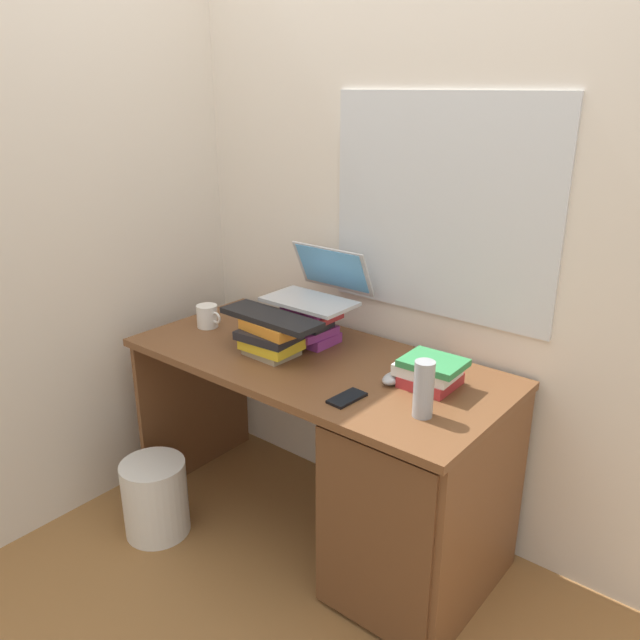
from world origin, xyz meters
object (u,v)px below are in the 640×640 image
(book_stack_keyboard_riser, at_px, (272,337))
(keyboard, at_px, (271,317))
(computer_mouse, at_px, (393,378))
(mug, at_px, (208,316))
(water_bottle, at_px, (424,389))
(wastebasket, at_px, (155,498))
(cell_phone, at_px, (347,398))
(book_stack_tall, at_px, (308,323))
(desk, at_px, (391,476))
(book_stack_side, at_px, (430,372))
(laptop, at_px, (319,287))

(book_stack_keyboard_riser, relative_size, keyboard, 0.60)
(computer_mouse, xyz_separation_m, mug, (-0.91, -0.04, 0.03))
(water_bottle, distance_m, wastebasket, 1.27)
(mug, relative_size, cell_phone, 0.93)
(wastebasket, bearing_deg, book_stack_keyboard_riser, 47.28)
(book_stack_tall, bearing_deg, computer_mouse, -12.44)
(desk, height_order, book_stack_side, book_stack_side)
(book_stack_keyboard_riser, xyz_separation_m, mug, (-0.41, 0.05, -0.02))
(book_stack_side, bearing_deg, water_bottle, -65.72)
(book_stack_keyboard_riser, distance_m, keyboard, 0.08)
(mug, xyz_separation_m, wastebasket, (0.08, -0.40, -0.65))
(book_stack_side, xyz_separation_m, cell_phone, (-0.16, -0.26, -0.05))
(water_bottle, bearing_deg, mug, 174.75)
(book_stack_tall, bearing_deg, cell_phone, -35.82)
(desk, height_order, book_stack_tall, book_stack_tall)
(book_stack_tall, relative_size, water_bottle, 1.26)
(book_stack_keyboard_riser, height_order, computer_mouse, book_stack_keyboard_riser)
(keyboard, bearing_deg, computer_mouse, 10.62)
(book_stack_tall, bearing_deg, laptop, 86.14)
(laptop, height_order, cell_phone, laptop)
(book_stack_tall, distance_m, water_bottle, 0.71)
(laptop, relative_size, water_bottle, 1.93)
(desk, relative_size, mug, 11.57)
(book_stack_keyboard_riser, bearing_deg, wastebasket, -132.72)
(book_stack_side, xyz_separation_m, water_bottle, (0.09, -0.20, 0.04))
(wastebasket, bearing_deg, laptop, 59.18)
(book_stack_keyboard_riser, relative_size, computer_mouse, 2.42)
(mug, distance_m, water_bottle, 1.11)
(desk, xyz_separation_m, computer_mouse, (-0.03, 0.04, 0.36))
(book_stack_tall, relative_size, cell_phone, 1.70)
(book_stack_keyboard_riser, height_order, wastebasket, book_stack_keyboard_riser)
(book_stack_side, bearing_deg, desk, -128.04)
(book_stack_keyboard_riser, xyz_separation_m, water_bottle, (0.69, -0.06, 0.02))
(book_stack_side, distance_m, keyboard, 0.63)
(book_stack_tall, xyz_separation_m, keyboard, (-0.03, -0.18, 0.07))
(water_bottle, bearing_deg, computer_mouse, 144.92)
(laptop, bearing_deg, keyboard, -98.04)
(book_stack_keyboard_riser, relative_size, book_stack_side, 1.10)
(mug, xyz_separation_m, water_bottle, (1.11, -0.10, 0.04))
(mug, bearing_deg, cell_phone, -10.68)
(desk, bearing_deg, book_stack_side, 51.96)
(computer_mouse, distance_m, mug, 0.91)
(wastebasket, bearing_deg, desk, 25.22)
(laptop, bearing_deg, book_stack_side, -10.49)
(computer_mouse, bearing_deg, cell_phone, -103.87)
(keyboard, height_order, computer_mouse, keyboard)
(desk, distance_m, laptop, 0.77)
(desk, xyz_separation_m, cell_phone, (-0.08, -0.16, 0.35))
(cell_phone, relative_size, wastebasket, 0.43)
(cell_phone, bearing_deg, water_bottle, 17.86)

